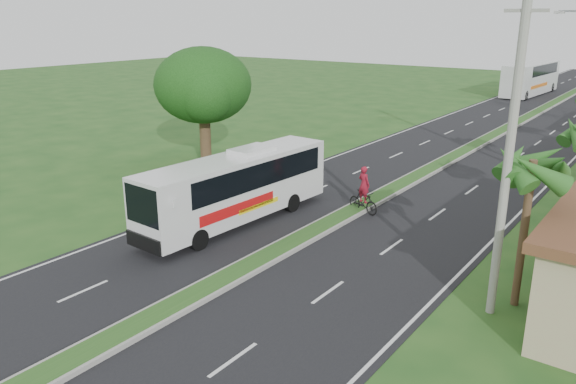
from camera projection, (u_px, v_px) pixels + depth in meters
The scene contains 11 objects.
ground at pixel (251, 268), 21.60m from camera, with size 180.00×180.00×0.00m, color #204B1B.
road_asphalt at pixel (445, 163), 37.02m from camera, with size 14.00×160.00×0.02m, color black.
median_strip at pixel (445, 161), 36.99m from camera, with size 1.20×160.00×0.18m.
lane_edge_left at pixel (356, 149), 40.79m from camera, with size 0.12×160.00×0.01m, color silver.
lane_edge_right at pixel (553, 179), 33.26m from camera, with size 0.12×160.00×0.01m, color silver.
palm_verge_a at pixel (532, 168), 17.44m from camera, with size 2.40×2.40×5.45m.
shade_tree at pixel (202, 88), 34.63m from camera, with size 6.30×6.00×7.54m.
utility_pole_a at pixel (510, 142), 16.67m from camera, with size 1.60×0.28×11.00m.
coach_bus_main at pixel (238, 184), 25.78m from camera, with size 2.75×10.69×3.42m.
coach_bus_far at pixel (531, 77), 68.60m from camera, with size 3.68×13.27×3.82m.
motorcyclist at pixel (363, 196), 27.37m from camera, with size 1.93×0.99×2.36m.
Camera 1 is at (12.78, -15.11, 9.25)m, focal length 35.00 mm.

